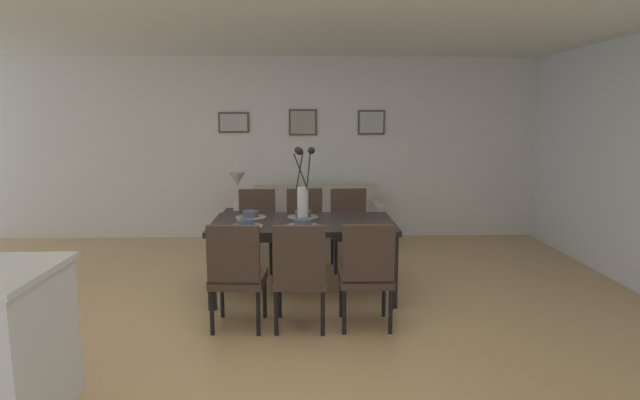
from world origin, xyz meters
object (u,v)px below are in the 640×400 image
object	(u,v)px
dining_chair_far_right	(305,224)
centerpiece_vase	(303,193)
bowl_far_left	(303,222)
sofa	(316,226)
bowl_near_right	(251,214)
dining_chair_near_left	(237,271)
side_table	(238,229)
dining_chair_near_right	(256,225)
dining_chair_mid_right	(349,225)
dining_chair_far_left	(300,271)
framed_picture_right	(371,122)
bowl_far_right	(303,213)
framed_picture_left	(234,122)
dining_table	(303,229)
bowl_near_left	(246,222)
table_lamp	(237,183)
dining_chair_mid_left	(366,270)

from	to	relation	value
dining_chair_far_right	centerpiece_vase	world-z (taller)	centerpiece_vase
bowl_far_left	sofa	bearing A→B (deg)	85.26
bowl_near_right	sofa	world-z (taller)	bowl_near_right
dining_chair_near_left	side_table	size ratio (longest dim) A/B	1.77
dining_chair_near_right	dining_chair_far_right	xyz separation A→B (m)	(0.57, 0.04, 0.00)
dining_chair_far_right	dining_chair_mid_right	world-z (taller)	same
dining_chair_near_left	bowl_far_left	bearing A→B (deg)	51.20
dining_chair_far_left	framed_picture_right	world-z (taller)	framed_picture_right
dining_chair_near_left	dining_chair_far_left	bearing A→B (deg)	-2.27
bowl_far_left	bowl_far_right	bearing A→B (deg)	90.00
dining_chair_mid_right	dining_chair_far_left	bearing A→B (deg)	-107.29
framed_picture_left	dining_table	bearing A→B (deg)	-68.21
bowl_near_left	bowl_far_left	bearing A→B (deg)	0.00
dining_table	centerpiece_vase	bearing A→B (deg)	55.35
bowl_far_right	sofa	world-z (taller)	bowl_far_right
dining_chair_near_right	bowl_far_right	world-z (taller)	dining_chair_near_right
bowl_far_right	dining_chair_near_left	bearing A→B (deg)	-115.97
bowl_far_left	table_lamp	bearing A→B (deg)	113.09
side_table	dining_chair_near_right	bearing A→B (deg)	-70.65
dining_table	dining_chair_near_right	distance (m)	1.06
dining_chair_near_left	framed_picture_right	bearing A→B (deg)	65.52
dining_chair_far_right	bowl_near_left	xyz separation A→B (m)	(-0.56, -1.15, 0.27)
dining_chair_near_right	centerpiece_vase	bearing A→B (deg)	-58.46
dining_chair_near_left	dining_chair_far_left	size ratio (longest dim) A/B	1.00
framed_picture_left	framed_picture_right	size ratio (longest dim) A/B	1.12
sofa	side_table	world-z (taller)	sofa
dining_chair_mid_left	bowl_near_left	xyz separation A→B (m)	(-1.07, 0.69, 0.27)
side_table	dining_chair_near_left	bearing A→B (deg)	-83.13
sofa	side_table	distance (m)	1.06
dining_chair_mid_left	bowl_far_right	distance (m)	1.28
bowl_far_right	table_lamp	size ratio (longest dim) A/B	0.33
bowl_far_right	side_table	distance (m)	1.91
dining_chair_near_left	framed_picture_right	xyz separation A→B (m)	(1.53, 3.37, 1.17)
bowl_near_left	framed_picture_right	distance (m)	3.22
dining_table	dining_chair_far_right	world-z (taller)	dining_chair_far_right
framed_picture_right	dining_table	bearing A→B (deg)	-111.79
dining_chair_near_left	bowl_near_left	distance (m)	0.73
dining_chair_far_left	table_lamp	world-z (taller)	table_lamp
dining_table	dining_chair_far_left	world-z (taller)	dining_chair_far_left
centerpiece_vase	framed_picture_right	size ratio (longest dim) A/B	1.90
sofa	dining_chair_mid_right	bearing A→B (deg)	-70.05
dining_chair_far_right	side_table	size ratio (longest dim) A/B	1.77
bowl_near_right	framed_picture_left	bearing A→B (deg)	101.24
centerpiece_vase	bowl_far_right	world-z (taller)	centerpiece_vase
dining_chair_mid_right	centerpiece_vase	world-z (taller)	centerpiece_vase
bowl_far_left	side_table	xyz separation A→B (m)	(-0.88, 2.06, -0.52)
dining_chair_near_left	framed_picture_left	distance (m)	3.59
sofa	dining_table	bearing A→B (deg)	-95.29
dining_chair_near_right	dining_chair_mid_left	size ratio (longest dim) A/B	1.00
bowl_far_right	framed_picture_left	bearing A→B (deg)	113.72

